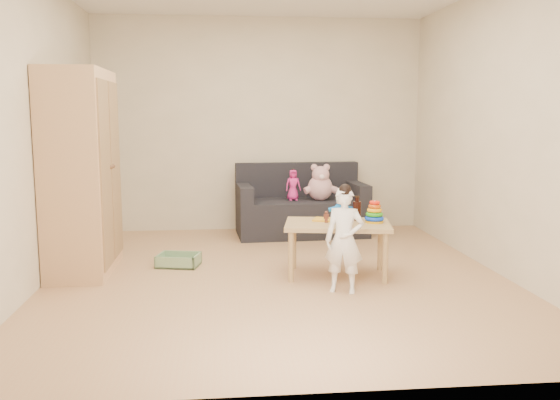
{
  "coord_description": "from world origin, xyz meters",
  "views": [
    {
      "loc": [
        -0.49,
        -5.1,
        1.43
      ],
      "look_at": [
        0.05,
        0.25,
        0.65
      ],
      "focal_mm": 38.0,
      "sensor_mm": 36.0,
      "label": 1
    }
  ],
  "objects": [
    {
      "name": "toddler",
      "position": [
        0.49,
        -0.52,
        0.42
      ],
      "size": [
        0.36,
        0.3,
        0.84
      ],
      "primitive_type": "imported",
      "rotation": [
        0.0,
        0.0,
        -0.35
      ],
      "color": "white",
      "rests_on": "ground"
    },
    {
      "name": "room",
      "position": [
        0.0,
        0.0,
        1.3
      ],
      "size": [
        4.5,
        4.5,
        4.5
      ],
      "color": "tan",
      "rests_on": "ground"
    },
    {
      "name": "wooden_figure",
      "position": [
        0.43,
        -0.03,
        0.53
      ],
      "size": [
        0.04,
        0.04,
        0.11
      ],
      "primitive_type": null,
      "rotation": [
        0.0,
        0.0,
        0.05
      ],
      "color": "brown",
      "rests_on": "play_table"
    },
    {
      "name": "yellow_book",
      "position": [
        0.44,
        0.1,
        0.49
      ],
      "size": [
        0.24,
        0.24,
        0.01
      ],
      "primitive_type": "cube",
      "rotation": [
        0.0,
        0.0,
        -0.37
      ],
      "color": "gold",
      "rests_on": "play_table"
    },
    {
      "name": "blue_plush",
      "position": [
        0.61,
        0.14,
        0.6
      ],
      "size": [
        0.23,
        0.19,
        0.25
      ],
      "primitive_type": null,
      "rotation": [
        0.0,
        0.0,
        -0.16
      ],
      "color": "#1A7BEB",
      "rests_on": "play_table"
    },
    {
      "name": "pink_bear",
      "position": [
        0.68,
        1.74,
        0.61
      ],
      "size": [
        0.38,
        0.34,
        0.36
      ],
      "primitive_type": null,
      "rotation": [
        0.0,
        0.0,
        0.27
      ],
      "color": "#DEA4AE",
      "rests_on": "sofa"
    },
    {
      "name": "sofa",
      "position": [
        0.46,
        1.81,
        0.21
      ],
      "size": [
        1.55,
        0.83,
        0.43
      ],
      "primitive_type": "cube",
      "rotation": [
        0.0,
        0.0,
        0.05
      ],
      "color": "black",
      "rests_on": "ground"
    },
    {
      "name": "play_table",
      "position": [
        0.53,
        -0.03,
        0.24
      ],
      "size": [
        1.0,
        0.73,
        0.48
      ],
      "primitive_type": "cube",
      "rotation": [
        0.0,
        0.0,
        -0.17
      ],
      "color": "tan",
      "rests_on": "ground"
    },
    {
      "name": "wardrobe",
      "position": [
        -1.74,
        0.35,
        0.91
      ],
      "size": [
        0.51,
        1.01,
        1.82
      ],
      "primitive_type": "cube",
      "color": "#E4AD7D",
      "rests_on": "ground"
    },
    {
      "name": "brown_bottle",
      "position": [
        0.73,
        0.08,
        0.57
      ],
      "size": [
        0.08,
        0.08,
        0.22
      ],
      "color": "black",
      "rests_on": "play_table"
    },
    {
      "name": "doll",
      "position": [
        0.36,
        1.76,
        0.6
      ],
      "size": [
        0.19,
        0.14,
        0.36
      ],
      "primitive_type": "imported",
      "rotation": [
        0.0,
        0.0,
        0.12
      ],
      "color": "#ED2C94",
      "rests_on": "sofa"
    },
    {
      "name": "storage_bin",
      "position": [
        -0.9,
        0.46,
        0.06
      ],
      "size": [
        0.44,
        0.37,
        0.11
      ],
      "primitive_type": null,
      "rotation": [
        0.0,
        0.0,
        -0.23
      ],
      "color": "gray",
      "rests_on": "ground"
    },
    {
      "name": "ring_stacker",
      "position": [
        0.86,
        -0.06,
        0.56
      ],
      "size": [
        0.17,
        0.17,
        0.2
      ],
      "color": "#E2A50B",
      "rests_on": "play_table"
    }
  ]
}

